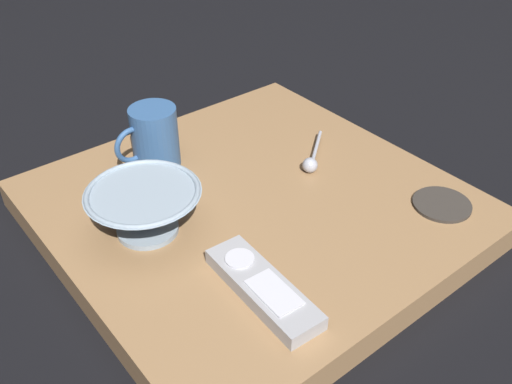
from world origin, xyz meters
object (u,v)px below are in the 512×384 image
(drink_coaster, at_px, (442,204))
(teaspoon, at_px, (312,162))
(coffee_mug, at_px, (154,137))
(tv_remote_near, at_px, (263,287))
(cereal_bowl, at_px, (145,208))

(drink_coaster, bearing_deg, teaspoon, -66.80)
(coffee_mug, height_order, tv_remote_near, coffee_mug)
(tv_remote_near, bearing_deg, cereal_bowl, -75.91)
(tv_remote_near, relative_size, drink_coaster, 2.10)
(cereal_bowl, height_order, drink_coaster, cereal_bowl)
(cereal_bowl, distance_m, teaspoon, 0.30)
(tv_remote_near, xyz_separation_m, drink_coaster, (-0.33, 0.03, -0.01))
(cereal_bowl, bearing_deg, drink_coaster, 148.91)
(teaspoon, xyz_separation_m, tv_remote_near, (0.24, 0.17, -0.00))
(tv_remote_near, height_order, drink_coaster, tv_remote_near)
(tv_remote_near, bearing_deg, drink_coaster, 174.89)
(tv_remote_near, bearing_deg, teaspoon, -145.38)
(coffee_mug, distance_m, tv_remote_near, 0.35)
(cereal_bowl, xyz_separation_m, drink_coaster, (-0.38, 0.23, -0.04))
(teaspoon, relative_size, drink_coaster, 1.16)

